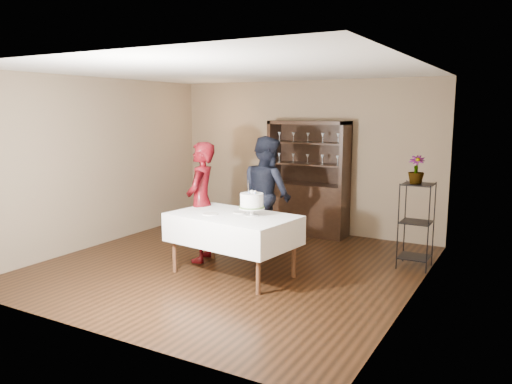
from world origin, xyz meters
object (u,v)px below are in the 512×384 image
Objects in this scene: man at (267,194)px; plant_etagere at (416,222)px; cake at (252,202)px; cake_table at (233,229)px; china_hutch at (308,197)px; woman at (201,202)px; potted_plant at (416,170)px.

plant_etagere is at bearing -143.24° from man.
cake_table is at bearing -165.45° from cake.
plant_etagere is at bearing -26.83° from china_hutch.
plant_etagere is 0.68× the size of cake_table.
woman is at bearing 86.61° from man.
woman is 3.04m from potted_plant.
plant_etagere is at bearing 38.83° from cake.
woman is 4.52× the size of potted_plant.
china_hutch is 5.20× the size of potted_plant.
woman is (-2.80, -1.18, 0.22)m from plant_etagere.
plant_etagere is 0.69× the size of woman.
man is 3.86× the size of cake.
plant_etagere is 2.58× the size of cake.
potted_plant is (1.77, 1.42, 0.37)m from cake.
woman is at bearing 155.84° from cake_table.
woman reaches higher than potted_plant.
cake_table is 3.78× the size of cake.
man reaches higher than cake.
man reaches higher than woman.
man is (-2.20, -0.27, 0.25)m from plant_etagere.
cake_table is at bearing -143.63° from potted_plant.
cake_table is 2.62m from potted_plant.
woman is 3.74× the size of cake.
china_hutch is 1.11× the size of man.
man is 2.24m from potted_plant.
plant_etagere is 3.12× the size of potted_plant.
cake is at bearing 14.55° from cake_table.
china_hutch is 1.15× the size of woman.
cake is 2.30m from potted_plant.
china_hutch reaches higher than woman.
woman is 1.04m from cake.
cake is at bearing -141.17° from plant_etagere.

